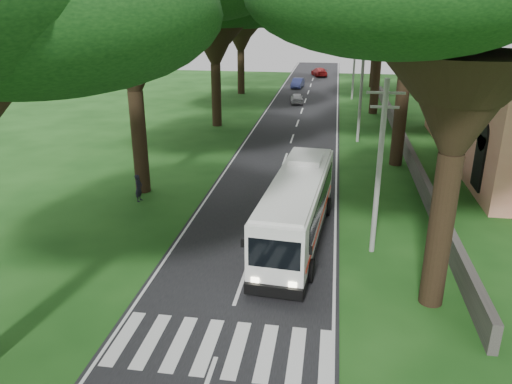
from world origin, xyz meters
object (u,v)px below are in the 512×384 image
object	(u,v)px
pole_near	(379,166)
distant_car_b	(298,83)
pole_far	(354,64)
coach_bus	(297,207)
distant_car_c	(319,72)
distant_car_a	(297,98)
pole_mid	(361,92)
pedestrian	(139,188)

from	to	relation	value
pole_near	distant_car_b	bearing A→B (deg)	98.57
pole_far	coach_bus	bearing A→B (deg)	-95.22
pole_near	distant_car_b	world-z (taller)	pole_near
pole_near	distant_car_c	distance (m)	60.03
coach_bus	distant_car_c	world-z (taller)	coach_bus
pole_far	distant_car_b	distance (m)	11.04
coach_bus	distant_car_a	xyz separation A→B (m)	(-2.79, 35.61, -1.13)
pole_mid	pedestrian	distance (m)	20.68
distant_car_a	distant_car_c	bearing A→B (deg)	-101.50
pole_near	distant_car_c	bearing A→B (deg)	94.47
pole_near	distant_car_b	distance (m)	48.28
pole_near	pedestrian	bearing A→B (deg)	161.61
pole_far	coach_bus	xyz separation A→B (m)	(-3.60, -39.38, -2.43)
coach_bus	distant_car_b	size ratio (longest dim) A/B	2.91
distant_car_c	pedestrian	distance (m)	56.03
pole_near	distant_car_c	size ratio (longest dim) A/B	1.76
distant_car_a	distant_car_b	size ratio (longest dim) A/B	0.90
coach_bus	pedestrian	xyz separation A→B (m)	(-9.52, 3.74, -0.94)
pole_mid	distant_car_c	size ratio (longest dim) A/B	1.76
pole_near	pole_far	distance (m)	40.00
pole_far	coach_bus	world-z (taller)	pole_far
pedestrian	pole_mid	bearing A→B (deg)	-37.75
pole_mid	distant_car_c	xyz separation A→B (m)	(-4.67, 39.75, -3.49)
coach_bus	pole_near	bearing A→B (deg)	-5.25
pole_far	coach_bus	distance (m)	39.62
pole_far	pedestrian	size ratio (longest dim) A/B	4.91
pedestrian	pole_near	bearing A→B (deg)	-106.17
pole_near	pole_far	world-z (taller)	same
pole_far	distant_car_a	bearing A→B (deg)	-149.47
coach_bus	pole_far	bearing A→B (deg)	89.33
pole_far	pole_near	bearing A→B (deg)	-90.00
pole_far	distant_car_c	xyz separation A→B (m)	(-4.67, 19.75, -3.49)
pole_mid	coach_bus	xyz separation A→B (m)	(-3.60, -19.38, -2.43)
pole_mid	distant_car_a	xyz separation A→B (m)	(-6.39, 16.23, -3.56)
pole_near	distant_car_a	bearing A→B (deg)	100.00
pole_near	distant_car_c	xyz separation A→B (m)	(-4.67, 59.75, -3.49)
pole_far	distant_car_a	world-z (taller)	pole_far
distant_car_b	distant_car_c	size ratio (longest dim) A/B	0.85
coach_bus	pedestrian	bearing A→B (deg)	163.10
distant_car_c	pole_far	bearing A→B (deg)	87.81
coach_bus	distant_car_c	bearing A→B (deg)	95.59
coach_bus	distant_car_a	size ratio (longest dim) A/B	3.22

